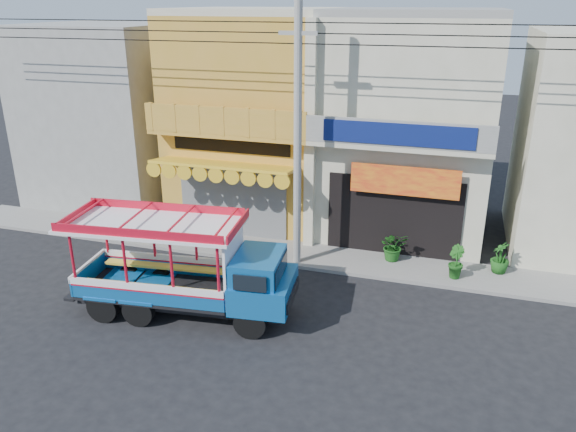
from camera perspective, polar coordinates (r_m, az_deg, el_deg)
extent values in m
plane|color=black|center=(16.35, 1.04, -10.29)|extent=(90.00, 90.00, 0.00)
cube|color=slate|center=(19.74, 4.27, -4.33)|extent=(30.00, 2.00, 0.12)
cube|color=gold|center=(23.25, -2.95, 9.87)|extent=(6.00, 6.00, 8.00)
cube|color=#595B5E|center=(21.22, -5.59, 1.41)|extent=(4.20, 0.10, 2.60)
cube|color=yellow|center=(20.08, -6.55, 5.17)|extent=(5.20, 1.50, 0.31)
cube|color=gold|center=(20.19, -6.22, 8.20)|extent=(6.00, 0.70, 0.18)
cube|color=gold|center=(19.81, -6.63, 9.56)|extent=(6.00, 0.12, 0.95)
cube|color=black|center=(20.59, -5.82, 7.04)|extent=(4.50, 0.04, 0.45)
cube|color=#B5B195|center=(22.81, -3.16, 20.08)|extent=(6.00, 6.00, 0.24)
cube|color=#B5B195|center=(21.97, 12.11, 8.78)|extent=(6.00, 6.00, 8.00)
cube|color=black|center=(19.78, 10.68, -0.06)|extent=(4.60, 0.12, 2.80)
cube|color=#FFA11A|center=(19.03, 11.76, 3.49)|extent=(3.60, 0.05, 1.00)
cube|color=#B5B195|center=(18.70, 11.08, 6.90)|extent=(6.00, 0.70, 0.18)
cube|color=gray|center=(18.30, 11.08, 8.20)|extent=(6.00, 0.12, 0.85)
cube|color=navy|center=(18.23, 11.06, 8.15)|extent=(4.80, 0.06, 0.70)
cube|color=gray|center=(21.50, 12.99, 19.55)|extent=(6.00, 6.00, 0.24)
cube|color=#B5B195|center=(19.43, 2.26, 7.65)|extent=(0.35, 0.30, 8.00)
cube|color=gray|center=(26.47, -17.57, 9.88)|extent=(6.00, 6.00, 7.60)
cylinder|color=gray|center=(17.86, 0.99, 8.11)|extent=(0.26, 0.26, 9.00)
cube|color=gray|center=(17.43, 1.06, 18.09)|extent=(1.20, 0.12, 0.12)
cylinder|color=black|center=(17.20, 4.40, 16.99)|extent=(28.00, 0.04, 0.04)
cylinder|color=black|center=(17.18, 4.43, 17.99)|extent=(28.00, 0.04, 0.04)
cylinder|color=black|center=(17.16, 4.46, 18.99)|extent=(28.00, 0.04, 0.04)
cylinder|color=black|center=(15.30, -3.86, -10.77)|extent=(0.91, 0.34, 0.89)
cylinder|color=black|center=(16.71, -2.38, -7.78)|extent=(0.91, 0.34, 0.89)
cylinder|color=black|center=(16.33, -14.95, -9.30)|extent=(0.91, 0.34, 0.89)
cylinder|color=black|center=(17.66, -12.62, -6.64)|extent=(0.91, 0.34, 0.89)
cylinder|color=black|center=(16.79, -18.28, -8.79)|extent=(0.91, 0.34, 0.89)
cylinder|color=black|center=(18.09, -15.75, -6.25)|extent=(0.91, 0.34, 0.89)
cube|color=black|center=(16.55, -10.36, -8.10)|extent=(6.10, 2.09, 0.25)
cube|color=#0F5BA5|center=(15.68, -2.49, -7.45)|extent=(1.80, 2.12, 0.80)
cube|color=#0F5BA5|center=(15.38, -3.02, -5.07)|extent=(1.43, 1.92, 0.67)
cube|color=black|center=(15.27, -0.74, -5.43)|extent=(0.22, 1.56, 0.49)
cube|color=black|center=(16.73, -12.77, -7.26)|extent=(4.59, 2.41, 0.11)
cube|color=#0F5BA5|center=(15.84, -14.20, -7.83)|extent=(4.39, 0.54, 0.53)
cube|color=white|center=(15.73, -14.27, -7.06)|extent=(4.39, 0.55, 0.20)
cube|color=#0F5BA5|center=(17.36, -11.63, -4.93)|extent=(4.39, 0.54, 0.53)
cube|color=white|center=(17.26, -11.69, -4.21)|extent=(4.39, 0.55, 0.20)
cylinder|color=red|center=(16.37, -21.08, -3.84)|extent=(0.09, 0.09, 1.42)
cylinder|color=red|center=(17.82, -18.06, -1.42)|extent=(0.09, 0.09, 1.42)
cube|color=white|center=(15.56, -5.51, -4.92)|extent=(0.26, 1.80, 2.00)
cube|color=white|center=(15.93, -13.63, -0.87)|extent=(5.14, 2.69, 0.09)
cube|color=red|center=(15.88, -13.68, -0.33)|extent=(4.96, 2.58, 0.23)
cube|color=black|center=(22.62, -14.99, -1.31)|extent=(0.56, 0.33, 0.10)
cube|color=#0D4921|center=(22.44, -15.11, -0.12)|extent=(0.65, 0.11, 0.90)
imported|color=#194F16|center=(19.58, 10.68, -3.01)|extent=(1.14, 1.06, 1.04)
imported|color=#194F16|center=(18.85, 16.64, -4.48)|extent=(0.66, 0.73, 1.08)
imported|color=#194F16|center=(19.64, 20.76, -3.95)|extent=(0.62, 0.62, 1.07)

